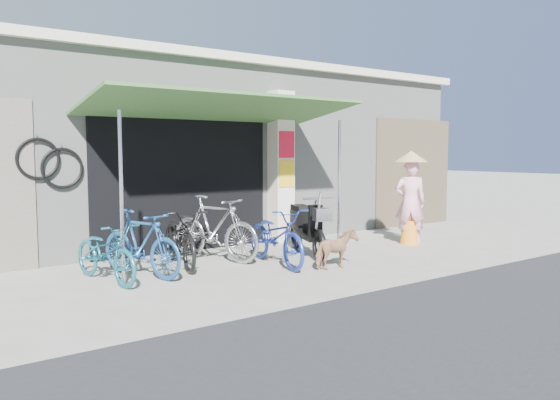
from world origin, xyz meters
TOP-DOWN VIEW (x-y plane):
  - ground at (0.00, 0.00)m, footprint 80.00×80.00m
  - bicycle_shop at (-0.00, 5.09)m, footprint 12.30×5.30m
  - shop_pillar at (0.85, 2.45)m, footprint 0.42×0.44m
  - awning at (-0.90, 1.63)m, footprint 4.60×1.88m
  - neighbour_right at (5.00, 2.59)m, footprint 2.60×0.06m
  - bike_teal at (-3.13, 1.07)m, footprint 0.82×1.66m
  - bike_blue at (-2.61, 1.10)m, footprint 0.97×1.68m
  - bike_black at (-1.83, 1.43)m, footprint 0.93×1.84m
  - bike_silver at (-1.16, 1.53)m, footprint 1.13×1.88m
  - bike_navy at (-0.54, 0.62)m, footprint 0.85×1.84m
  - street_dog at (0.04, -0.15)m, footprint 0.73×0.38m
  - moped at (0.42, 1.06)m, footprint 0.87×1.81m
  - nun at (2.76, 0.74)m, footprint 0.71×0.70m

SIDE VIEW (x-z plane):
  - ground at x=0.00m, z-range 0.00..0.00m
  - street_dog at x=0.04m, z-range 0.00..0.60m
  - bike_teal at x=-3.13m, z-range 0.00..0.83m
  - bike_black at x=-1.83m, z-range 0.00..0.92m
  - bike_navy at x=-0.54m, z-range 0.00..0.93m
  - moped at x=0.42m, z-range -0.05..1.02m
  - bike_blue at x=-2.61m, z-range 0.00..0.97m
  - bike_silver at x=-1.16m, z-range 0.00..1.09m
  - nun at x=2.76m, z-range -0.02..1.82m
  - neighbour_right at x=5.00m, z-range 0.00..2.60m
  - shop_pillar at x=0.85m, z-range 0.00..3.00m
  - bicycle_shop at x=0.00m, z-range 0.00..3.66m
  - awning at x=-0.90m, z-range 1.15..3.88m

